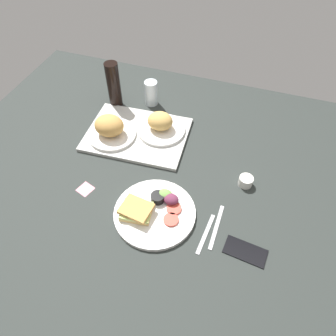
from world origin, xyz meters
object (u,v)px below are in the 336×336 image
Objects in this scene: espresso_cup at (246,181)px; cell_phone at (245,251)px; serving_tray at (137,134)px; plate_with_salad at (153,210)px; knife at (216,227)px; fork at (206,234)px; soda_bottle at (114,85)px; drinking_glass at (151,93)px; bread_plate_near at (110,128)px; bread_plate_far at (161,125)px; sticky_note at (85,189)px.

cell_phone is (5.04, -28.99, -1.60)cm from espresso_cup.
plate_with_salad is at bearing -59.51° from serving_tray.
cell_phone reaches higher than knife.
cell_phone is at bearing -93.20° from fork.
serving_tray is at bearing 52.75° from fork.
plate_with_salad reaches higher than cell_phone.
drinking_glass is at bearing 21.27° from soda_bottle.
serving_tray is 25.05cm from drinking_glass.
cell_phone is (14.47, -2.22, 0.15)cm from fork.
bread_plate_near is 1.13× the size of knife.
cell_phone is (67.16, -36.20, -5.41)cm from bread_plate_near.
soda_bottle is at bearing 136.12° from serving_tray.
bread_plate_far reaches higher than knife.
espresso_cup is (42.06, -17.59, -2.96)cm from bread_plate_far.
knife is (45.25, -35.09, -0.55)cm from serving_tray.
bread_plate_far is at bearing 141.62° from cell_phone.
sticky_note is at bearing -95.58° from drinking_glass.
serving_tray is 8.04× the size of sticky_note.
drinking_glass is (-11.72, 19.09, 1.33)cm from bread_plate_far.
bread_plate_far is 55.26cm from fork.
fork is at bearing 144.09° from knife.
serving_tray is 35.95cm from sticky_note.
bread_plate_far is 0.71× the size of plate_with_salad.
soda_bottle is at bearing 52.41° from fork.
soda_bottle is at bearing 156.73° from espresso_cup.
knife is at bearing -37.80° from serving_tray.
bread_plate_near is 76.48cm from cell_phone.
soda_bottle is (-40.23, 54.60, 9.86)cm from plate_with_salad.
drinking_glass is (-2.10, 24.35, 5.49)cm from serving_tray.
espresso_cup is at bearing 39.01° from plate_with_salad.
plate_with_salad reaches higher than serving_tray.
fork is (44.35, -63.44, -6.04)cm from drinking_glass.
espresso_cup is 63.81cm from sticky_note.
bread_plate_near is 30.62cm from drinking_glass.
knife is (35.63, -40.35, -4.71)cm from bread_plate_far.
plate_with_salad is at bearing 94.81° from knife.
fork is 50.32cm from sticky_note.
bread_plate_far is 54.04cm from knife.
sticky_note is at bearing 90.93° from fork.
sticky_note is at bearing 176.84° from plate_with_salad.
espresso_cup is (53.78, -36.67, -4.29)cm from drinking_glass.
plate_with_salad is (32.04, -31.57, -4.17)cm from bread_plate_near.
bread_plate_near reaches higher than plate_with_salad.
soda_bottle is (-8.19, 23.03, 5.68)cm from bread_plate_near.
plate_with_salad is 1.60× the size of knife.
bread_plate_far is (20.06, 10.38, -0.85)cm from bread_plate_near.
bread_plate_far is at bearing 28.69° from serving_tray.
bread_plate_far is 1.28× the size of fork.
bread_plate_far reaches higher than plate_with_salad.
fork is at bearing -6.64° from plate_with_salad.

